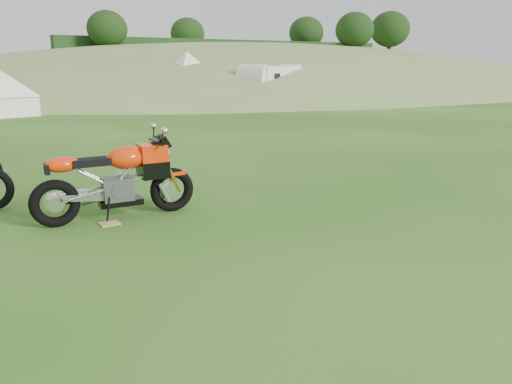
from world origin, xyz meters
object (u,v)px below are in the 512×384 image
caravan (271,84)px  plywood_board (110,223)px  tent_right (188,77)px  sport_motorcycle (115,174)px

caravan → plywood_board: bearing=-153.6°
tent_right → caravan: tent_right is taller
tent_right → sport_motorcycle: bearing=-126.0°
tent_right → plywood_board: bearing=-126.2°
plywood_board → tent_right: (10.74, 20.00, 1.34)m
plywood_board → tent_right: 22.74m
caravan → tent_right: bearing=109.9°
sport_motorcycle → plywood_board: sport_motorcycle is taller
plywood_board → tent_right: bearing=61.8°
sport_motorcycle → tent_right: tent_right is taller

